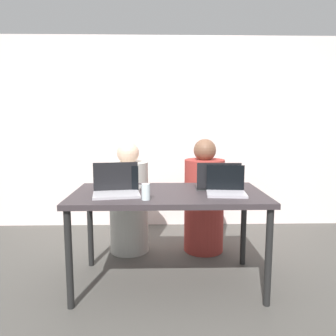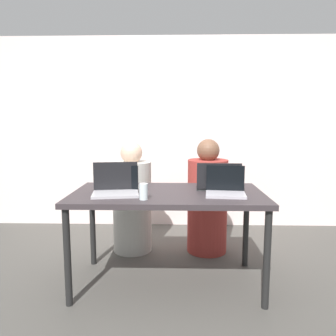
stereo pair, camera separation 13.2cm
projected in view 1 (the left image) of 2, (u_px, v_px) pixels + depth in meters
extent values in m
plane|color=#494743|center=(168.00, 283.00, 2.67)|extent=(12.00, 12.00, 0.00)
cube|color=silver|center=(165.00, 133.00, 4.08)|extent=(4.50, 0.10, 2.32)
cube|color=#342C2F|center=(168.00, 195.00, 2.57)|extent=(1.49, 0.79, 0.04)
cylinder|color=black|center=(69.00, 260.00, 2.26)|extent=(0.05, 0.05, 0.72)
cylinder|color=black|center=(268.00, 258.00, 2.29)|extent=(0.05, 0.05, 0.72)
cylinder|color=black|center=(90.00, 228.00, 2.95)|extent=(0.05, 0.05, 0.72)
cylinder|color=black|center=(244.00, 226.00, 2.98)|extent=(0.05, 0.05, 0.72)
cylinder|color=#B6B5AD|center=(129.00, 207.00, 3.28)|extent=(0.43, 0.43, 0.91)
sphere|color=beige|center=(128.00, 153.00, 3.20)|extent=(0.22, 0.22, 0.22)
cylinder|color=#9D332D|center=(204.00, 206.00, 3.30)|extent=(0.49, 0.49, 0.93)
sphere|color=brown|center=(205.00, 150.00, 3.22)|extent=(0.22, 0.22, 0.22)
cube|color=#B5B0BA|center=(226.00, 194.00, 2.46)|extent=(0.31, 0.24, 0.02)
cube|color=black|center=(225.00, 178.00, 2.55)|extent=(0.29, 0.04, 0.20)
sphere|color=white|center=(225.00, 177.00, 2.56)|extent=(0.04, 0.04, 0.04)
cube|color=silver|center=(121.00, 188.00, 2.70)|extent=(0.36, 0.25, 0.02)
cube|color=black|center=(118.00, 178.00, 2.58)|extent=(0.33, 0.06, 0.19)
sphere|color=white|center=(117.00, 178.00, 2.56)|extent=(0.03, 0.03, 0.03)
cube|color=#B4B1B7|center=(116.00, 195.00, 2.43)|extent=(0.37, 0.29, 0.02)
cube|color=black|center=(116.00, 176.00, 2.54)|extent=(0.34, 0.06, 0.22)
sphere|color=white|center=(116.00, 176.00, 2.55)|extent=(0.04, 0.04, 0.04)
cube|color=#333536|center=(217.00, 187.00, 2.73)|extent=(0.36, 0.24, 0.02)
cube|color=black|center=(219.00, 176.00, 2.60)|extent=(0.35, 0.02, 0.21)
sphere|color=white|center=(219.00, 176.00, 2.58)|extent=(0.04, 0.04, 0.04)
cylinder|color=silver|center=(146.00, 192.00, 2.30)|extent=(0.06, 0.06, 0.12)
cylinder|color=silver|center=(146.00, 195.00, 2.31)|extent=(0.05, 0.05, 0.06)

